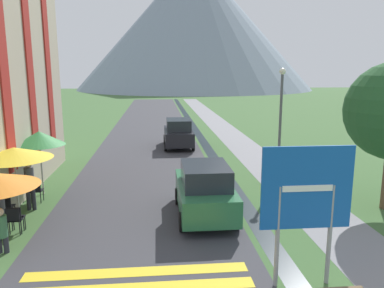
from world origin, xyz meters
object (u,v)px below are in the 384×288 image
(road_sign, at_px, (306,198))
(person_seated_near, at_px, (0,206))
(person_seated_far, at_px, (1,228))
(cafe_chair_near_right, at_px, (16,217))
(person_standing_terrace, at_px, (30,182))
(cafe_chair_middle, at_px, (6,206))
(cafe_umbrella_rear_green, at_px, (39,138))
(streetlamp, at_px, (281,114))
(cafe_chair_far_left, at_px, (36,189))
(parked_car_near, at_px, (205,190))
(cafe_chair_near_left, at_px, (14,218))
(cafe_umbrella_middle_yellow, at_px, (14,153))
(parked_car_far, at_px, (178,133))

(road_sign, bearing_deg, person_seated_near, 153.93)
(road_sign, distance_m, person_seated_far, 7.91)
(cafe_chair_near_right, xyz_separation_m, person_seated_far, (0.08, -1.26, 0.19))
(cafe_chair_near_right, relative_size, person_standing_terrace, 0.48)
(road_sign, relative_size, cafe_chair_middle, 3.84)
(cafe_umbrella_rear_green, distance_m, streetlamp, 10.20)
(cafe_chair_far_left, bearing_deg, streetlamp, -1.21)
(parked_car_near, distance_m, person_seated_far, 6.12)
(cafe_chair_far_left, height_order, person_seated_near, person_seated_near)
(cafe_umbrella_rear_green, bearing_deg, parked_car_near, -25.30)
(cafe_chair_near_left, relative_size, cafe_umbrella_middle_yellow, 0.35)
(cafe_chair_middle, distance_m, streetlamp, 11.51)
(cafe_chair_near_left, xyz_separation_m, cafe_chair_middle, (-0.65, 1.12, 0.00))
(person_seated_far, relative_size, person_standing_terrace, 0.72)
(parked_car_near, bearing_deg, person_seated_near, -177.42)
(parked_car_near, bearing_deg, parked_car_far, 91.07)
(person_seated_near, bearing_deg, parked_car_near, 2.58)
(parked_car_near, xyz_separation_m, person_seated_near, (-6.50, -0.29, -0.21))
(cafe_chair_near_left, height_order, streetlamp, streetlamp)
(cafe_chair_near_left, xyz_separation_m, cafe_umbrella_rear_green, (-0.26, 3.79, 1.75))
(person_seated_near, bearing_deg, cafe_chair_near_left, -43.62)
(parked_car_far, bearing_deg, parked_car_near, -88.93)
(cafe_umbrella_middle_yellow, bearing_deg, parked_car_far, 61.70)
(cafe_umbrella_rear_green, distance_m, person_seated_near, 3.57)
(cafe_umbrella_middle_yellow, bearing_deg, parked_car_near, -4.44)
(parked_car_far, bearing_deg, person_standing_terrace, -118.96)
(cafe_chair_near_left, bearing_deg, cafe_umbrella_middle_yellow, 77.60)
(cafe_chair_far_left, height_order, cafe_umbrella_middle_yellow, cafe_umbrella_middle_yellow)
(road_sign, height_order, cafe_chair_near_right, road_sign)
(person_seated_far, xyz_separation_m, streetlamp, (9.72, 6.40, 2.24))
(cafe_umbrella_middle_yellow, height_order, person_seated_near, cafe_umbrella_middle_yellow)
(cafe_chair_middle, xyz_separation_m, streetlamp, (10.47, 4.11, 2.43))
(parked_car_far, relative_size, cafe_umbrella_rear_green, 1.51)
(cafe_chair_middle, bearing_deg, parked_car_far, 87.33)
(parked_car_near, xyz_separation_m, cafe_umbrella_middle_yellow, (-6.21, 0.48, 1.30))
(parked_car_near, height_order, parked_car_far, same)
(parked_car_near, relative_size, cafe_chair_middle, 4.51)
(road_sign, height_order, person_seated_far, road_sign)
(parked_car_near, xyz_separation_m, person_standing_terrace, (-6.02, 1.13, 0.12))
(road_sign, relative_size, cafe_chair_near_left, 3.84)
(cafe_chair_far_left, distance_m, person_seated_far, 3.96)
(person_seated_far, xyz_separation_m, person_standing_terrace, (-0.26, 3.21, 0.32))
(cafe_chair_middle, relative_size, person_seated_far, 0.67)
(cafe_chair_near_right, xyz_separation_m, person_seated_near, (-0.65, 0.53, 0.19))
(person_standing_terrace, bearing_deg, cafe_umbrella_rear_green, 93.36)
(cafe_chair_near_right, bearing_deg, cafe_umbrella_middle_yellow, 133.70)
(road_sign, height_order, cafe_chair_far_left, road_sign)
(parked_car_far, bearing_deg, cafe_umbrella_rear_green, -124.11)
(road_sign, distance_m, cafe_chair_far_left, 10.04)
(cafe_chair_near_right, relative_size, streetlamp, 0.17)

